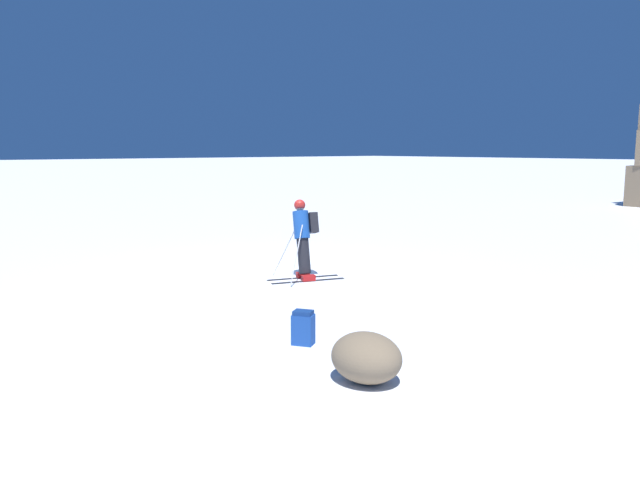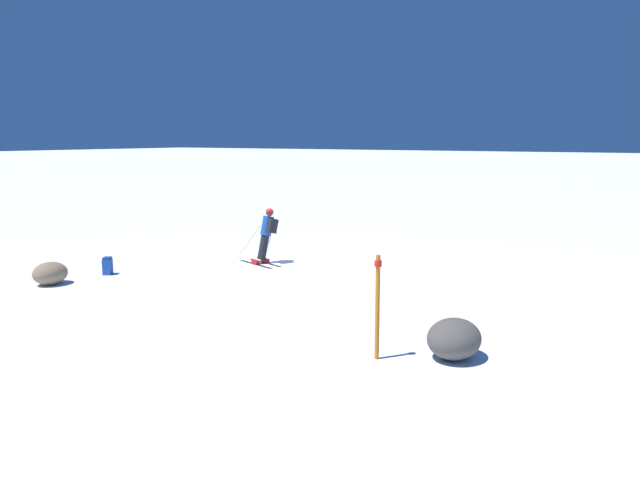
% 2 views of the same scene
% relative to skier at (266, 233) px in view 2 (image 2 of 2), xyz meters
% --- Properties ---
extents(ground_plane, '(300.00, 300.00, 0.00)m').
position_rel_skier_xyz_m(ground_plane, '(-1.12, -0.10, -0.95)').
color(ground_plane, white).
extents(skier, '(1.26, 1.68, 1.73)m').
position_rel_skier_xyz_m(skier, '(0.00, 0.00, 0.00)').
color(skier, black).
rests_on(skier, ground).
extents(spare_backpack, '(0.37, 0.35, 0.50)m').
position_rel_skier_xyz_m(spare_backpack, '(3.69, -2.88, -0.70)').
color(spare_backpack, '#194293').
rests_on(spare_backpack, ground).
extents(exposed_boulder_0, '(0.93, 0.79, 0.60)m').
position_rel_skier_xyz_m(exposed_boulder_0, '(5.32, -3.18, -0.65)').
color(exposed_boulder_0, '#7A664C').
rests_on(exposed_boulder_0, ground).
extents(exposed_boulder_1, '(1.10, 0.93, 0.71)m').
position_rel_skier_xyz_m(exposed_boulder_1, '(5.05, 7.84, -0.59)').
color(exposed_boulder_1, '#4C4742').
rests_on(exposed_boulder_1, ground).
extents(trail_marker, '(0.13, 0.13, 1.87)m').
position_rel_skier_xyz_m(trail_marker, '(5.80, 6.70, 0.08)').
color(trail_marker, orange).
rests_on(trail_marker, ground).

